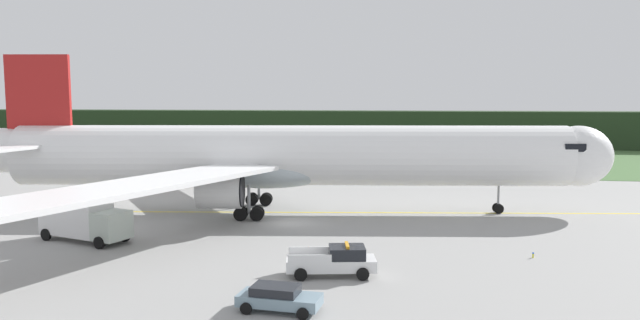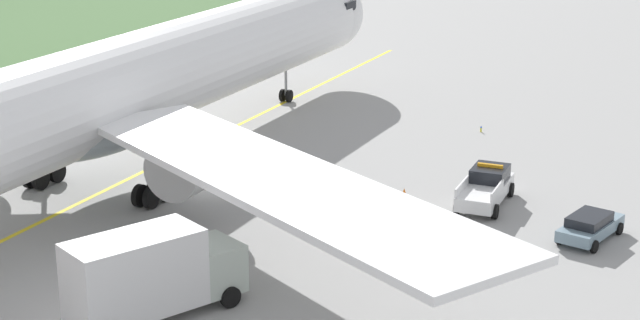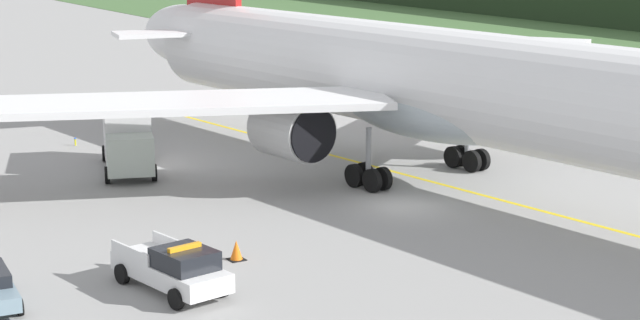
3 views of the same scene
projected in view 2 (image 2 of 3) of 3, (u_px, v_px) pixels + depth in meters
name	position (u px, v px, depth m)	size (l,w,h in m)	color
ground	(204.00, 186.00, 56.68)	(320.00, 320.00, 0.00)	gray
taxiway_centerline_main	(135.00, 175.00, 58.52)	(79.78, 0.30, 0.01)	yellow
airliner	(123.00, 90.00, 56.35)	(60.17, 52.86, 14.47)	white
ops_pickup_truck	(486.00, 187.00, 53.78)	(5.57, 2.88, 1.94)	silver
catering_truck	(150.00, 273.00, 40.65)	(7.61, 4.63, 3.78)	#AEBAAF
staff_car	(590.00, 226.00, 49.00)	(4.31, 2.29, 1.30)	gray
apron_cone	(404.00, 196.00, 54.02)	(0.65, 0.65, 0.81)	black
taxiway_edge_light_east	(481.00, 129.00, 67.13)	(0.12, 0.12, 0.38)	yellow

